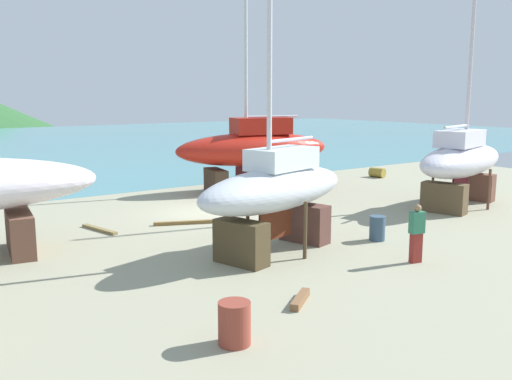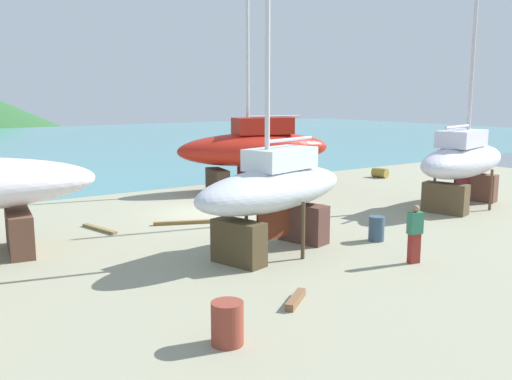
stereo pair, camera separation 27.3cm
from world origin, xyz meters
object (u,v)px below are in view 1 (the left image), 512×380
object	(u,v)px
sailboat_mid_port	(276,191)
barrel_rust_far	(234,323)
sailboat_far_slipway	(254,149)
barrel_by_slipway	(377,173)
sailboat_large_starboard	(461,161)
barrel_blue_faded	(377,228)
worker	(417,232)

from	to	relation	value
sailboat_mid_port	barrel_rust_far	bearing A→B (deg)	30.27
sailboat_far_slipway	barrel_rust_far	bearing A→B (deg)	66.02
barrel_by_slipway	barrel_rust_far	xyz separation A→B (m)	(-19.74, -14.23, 0.15)
sailboat_far_slipway	barrel_by_slipway	world-z (taller)	sailboat_far_slipway
sailboat_large_starboard	barrel_by_slipway	size ratio (longest dim) A/B	14.45
sailboat_large_starboard	barrel_blue_faded	distance (m)	7.96
barrel_by_slipway	sailboat_large_starboard	bearing A→B (deg)	-114.31
sailboat_mid_port	barrel_blue_faded	size ratio (longest dim) A/B	14.23
sailboat_far_slipway	sailboat_large_starboard	world-z (taller)	sailboat_far_slipway
worker	sailboat_large_starboard	bearing A→B (deg)	-52.11
sailboat_mid_port	sailboat_large_starboard	xyz separation A→B (m)	(11.25, 1.12, 0.07)
sailboat_far_slipway	sailboat_mid_port	bearing A→B (deg)	70.58
sailboat_mid_port	worker	bearing A→B (deg)	113.79
sailboat_mid_port	barrel_rust_far	xyz separation A→B (m)	(-4.75, -4.83, -1.54)
sailboat_mid_port	barrel_by_slipway	xyz separation A→B (m)	(14.99, 9.39, -1.69)
sailboat_mid_port	sailboat_far_slipway	distance (m)	11.75
sailboat_large_starboard	barrel_by_slipway	distance (m)	9.25
sailboat_far_slipway	worker	world-z (taller)	sailboat_far_slipway
barrel_blue_faded	barrel_rust_far	bearing A→B (deg)	-155.01
sailboat_far_slipway	barrel_by_slipway	xyz separation A→B (m)	(8.76, -0.56, -1.89)
barrel_rust_far	barrel_blue_faded	distance (m)	9.34
sailboat_far_slipway	barrel_blue_faded	xyz separation A→B (m)	(-2.52, -10.84, -1.75)
barrel_rust_far	sailboat_far_slipway	bearing A→B (deg)	53.41
barrel_rust_far	barrel_blue_faded	xyz separation A→B (m)	(8.46, 3.94, -0.02)
worker	barrel_blue_faded	xyz separation A→B (m)	(1.02, 2.44, -0.49)
sailboat_far_slipway	sailboat_large_starboard	xyz separation A→B (m)	(5.02, -8.84, -0.14)
sailboat_large_starboard	barrel_blue_faded	size ratio (longest dim) A/B	15.26
barrel_blue_faded	worker	bearing A→B (deg)	-112.58
sailboat_mid_port	barrel_by_slipway	world-z (taller)	sailboat_mid_port
sailboat_far_slipway	barrel_rust_far	world-z (taller)	sailboat_far_slipway
worker	barrel_rust_far	world-z (taller)	worker
sailboat_far_slipway	worker	size ratio (longest dim) A/B	7.69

